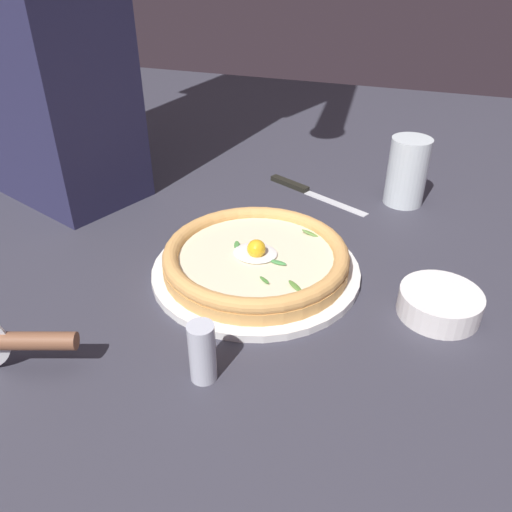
{
  "coord_description": "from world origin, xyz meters",
  "views": [
    {
      "loc": [
        -0.23,
        0.62,
        0.45
      ],
      "look_at": [
        -0.02,
        -0.0,
        0.03
      ],
      "focal_mm": 35.73,
      "sensor_mm": 36.0,
      "label": 1
    }
  ],
  "objects_px": {
    "pizza": "(256,257)",
    "drinking_glass": "(406,176)",
    "side_bowl": "(440,303)",
    "pizza_cutter": "(12,341)",
    "pepper_shaker": "(202,352)",
    "table_knife": "(303,189)"
  },
  "relations": [
    {
      "from": "pizza",
      "to": "drinking_glass",
      "type": "height_order",
      "value": "drinking_glass"
    },
    {
      "from": "side_bowl",
      "to": "pizza_cutter",
      "type": "relative_size",
      "value": 0.69
    },
    {
      "from": "pizza",
      "to": "pepper_shaker",
      "type": "xyz_separation_m",
      "value": [
        -0.01,
        0.23,
        0.01
      ]
    },
    {
      "from": "drinking_glass",
      "to": "pizza_cutter",
      "type": "bearing_deg",
      "value": 57.3
    },
    {
      "from": "pizza_cutter",
      "to": "pepper_shaker",
      "type": "distance_m",
      "value": 0.22
    },
    {
      "from": "side_bowl",
      "to": "pizza_cutter",
      "type": "xyz_separation_m",
      "value": [
        0.47,
        0.27,
        0.03
      ]
    },
    {
      "from": "pizza",
      "to": "drinking_glass",
      "type": "bearing_deg",
      "value": -120.23
    },
    {
      "from": "pepper_shaker",
      "to": "pizza_cutter",
      "type": "bearing_deg",
      "value": 15.55
    },
    {
      "from": "pizza",
      "to": "side_bowl",
      "type": "xyz_separation_m",
      "value": [
        -0.27,
        0.01,
        -0.01
      ]
    },
    {
      "from": "pizza_cutter",
      "to": "pizza",
      "type": "bearing_deg",
      "value": -125.37
    },
    {
      "from": "table_knife",
      "to": "pizza_cutter",
      "type": "bearing_deg",
      "value": 71.85
    },
    {
      "from": "drinking_glass",
      "to": "pepper_shaker",
      "type": "distance_m",
      "value": 0.58
    },
    {
      "from": "pizza_cutter",
      "to": "drinking_glass",
      "type": "xyz_separation_m",
      "value": [
        -0.39,
        -0.61,
        0.01
      ]
    },
    {
      "from": "pizza_cutter",
      "to": "table_knife",
      "type": "relative_size",
      "value": 0.73
    },
    {
      "from": "table_knife",
      "to": "drinking_glass",
      "type": "distance_m",
      "value": 0.2
    },
    {
      "from": "pepper_shaker",
      "to": "pizza",
      "type": "bearing_deg",
      "value": -86.87
    },
    {
      "from": "pepper_shaker",
      "to": "table_knife",
      "type": "bearing_deg",
      "value": -87.99
    },
    {
      "from": "pizza",
      "to": "pizza_cutter",
      "type": "distance_m",
      "value": 0.35
    },
    {
      "from": "drinking_glass",
      "to": "pizza",
      "type": "bearing_deg",
      "value": 59.77
    },
    {
      "from": "pizza",
      "to": "pepper_shaker",
      "type": "relative_size",
      "value": 3.59
    },
    {
      "from": "side_bowl",
      "to": "pepper_shaker",
      "type": "xyz_separation_m",
      "value": [
        0.26,
        0.21,
        0.02
      ]
    },
    {
      "from": "pizza",
      "to": "pepper_shaker",
      "type": "height_order",
      "value": "pepper_shaker"
    }
  ]
}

